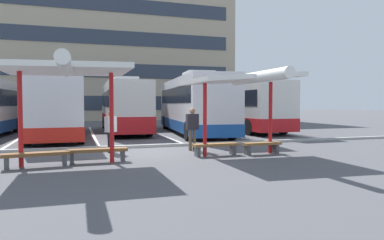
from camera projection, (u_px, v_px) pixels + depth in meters
ground_plane at (154, 152)px, 13.81m from camera, size 160.00×160.00×0.00m
terminal_building at (101, 46)px, 43.70m from camera, size 31.38×10.95×20.81m
coach_bus_1 at (57, 106)px, 20.10m from camera, size 2.84×11.80×3.79m
coach_bus_2 at (124, 108)px, 23.72m from camera, size 2.78×10.77×3.57m
coach_bus_3 at (193, 105)px, 22.46m from camera, size 3.77×12.04×3.81m
coach_bus_4 at (237, 107)px, 25.54m from camera, size 2.64×11.76×3.63m
lane_stripe_1 at (24, 136)px, 20.66m from camera, size 0.16×14.00×0.01m
lane_stripe_2 at (93, 134)px, 21.86m from camera, size 0.16×14.00×0.01m
lane_stripe_3 at (155, 133)px, 23.07m from camera, size 0.16×14.00×0.01m
lane_stripe_4 at (211, 131)px, 24.27m from camera, size 0.16×14.00×0.01m
lane_stripe_5 at (262, 130)px, 25.47m from camera, size 0.16×14.00×0.01m
waiting_shelter_0 at (67, 71)px, 10.62m from camera, size 3.68×5.00×3.12m
bench_0 at (36, 156)px, 10.55m from camera, size 1.92×0.64×0.45m
bench_1 at (98, 152)px, 11.45m from camera, size 1.90×0.44×0.45m
waiting_shelter_1 at (242, 80)px, 12.78m from camera, size 3.68×4.97×3.02m
bench_2 at (215, 146)px, 12.95m from camera, size 1.73×0.48×0.45m
bench_3 at (262, 145)px, 13.31m from camera, size 1.53×0.49×0.45m
platform_kerb at (146, 146)px, 15.42m from camera, size 44.00×0.24×0.12m
waiting_passenger_0 at (111, 129)px, 13.75m from camera, size 0.49×0.48×1.62m
waiting_passenger_1 at (192, 126)px, 14.36m from camera, size 0.51×0.25×1.72m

